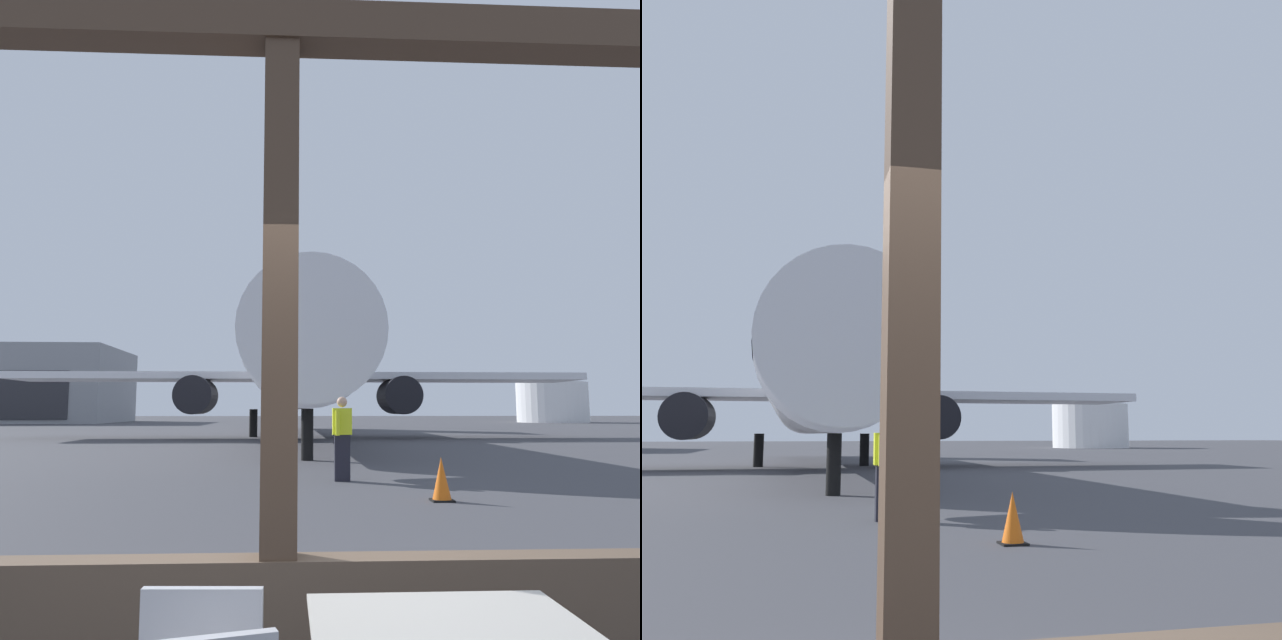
# 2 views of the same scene
# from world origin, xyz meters

# --- Properties ---
(ground_plane) EXTENTS (220.00, 220.00, 0.00)m
(ground_plane) POSITION_xyz_m (0.00, 40.00, 0.00)
(ground_plane) COLOR #424247
(window_frame) EXTENTS (8.17, 0.24, 3.87)m
(window_frame) POSITION_xyz_m (0.00, 0.00, 1.34)
(window_frame) COLOR brown
(window_frame) RESTS_ON ground
(airplane) EXTENTS (29.74, 37.22, 10.48)m
(airplane) POSITION_xyz_m (0.66, 30.24, 3.48)
(airplane) COLOR silver
(airplane) RESTS_ON ground
(ground_crew_worker) EXTENTS (0.40, 0.52, 1.74)m
(ground_crew_worker) POSITION_xyz_m (1.21, 9.98, 0.90)
(ground_crew_worker) COLOR black
(ground_crew_worker) RESTS_ON ground
(traffic_cone) EXTENTS (0.36, 0.36, 0.70)m
(traffic_cone) POSITION_xyz_m (2.57, 6.96, 0.33)
(traffic_cone) COLOR orange
(traffic_cone) RESTS_ON ground
(fuel_storage_tank) EXTENTS (8.13, 8.13, 4.65)m
(fuel_storage_tank) POSITION_xyz_m (31.33, 70.96, 2.32)
(fuel_storage_tank) COLOR white
(fuel_storage_tank) RESTS_ON ground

